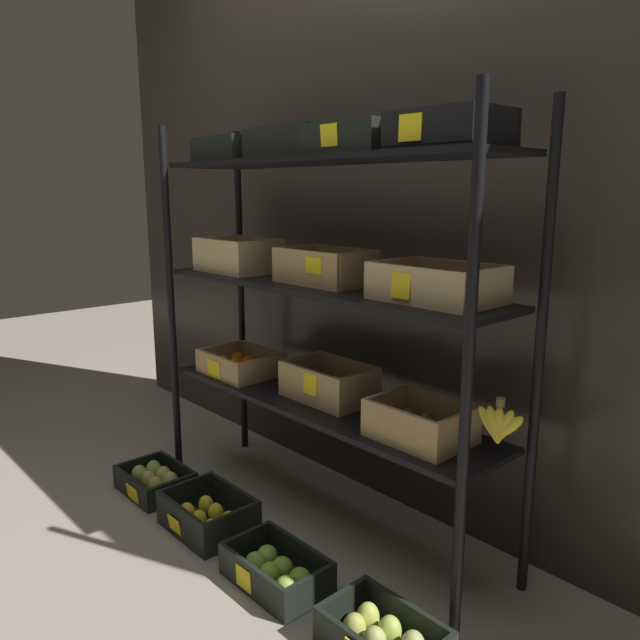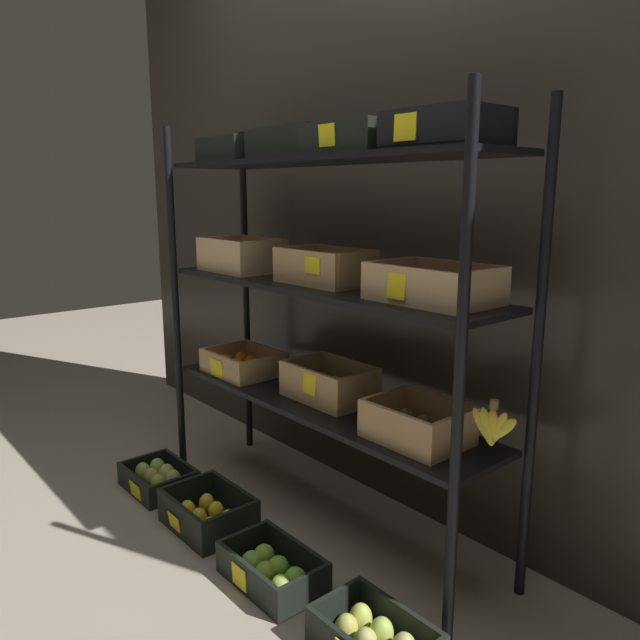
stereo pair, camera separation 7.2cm
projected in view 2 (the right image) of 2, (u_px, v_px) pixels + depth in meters
ground_plane at (320, 517)px, 2.43m from camera, size 10.00×10.00×0.00m
storefront_wall at (394, 199)px, 2.42m from camera, size 3.95×0.12×2.49m
display_rack at (322, 278)px, 2.23m from camera, size 1.68×0.41×1.54m
crate_ground_pear at (158, 478)px, 2.66m from camera, size 0.32×0.25×0.10m
crate_ground_lemon at (208, 514)px, 2.36m from camera, size 0.34×0.26×0.14m
crate_ground_apple_green at (272, 570)px, 2.02m from camera, size 0.35×0.22×0.11m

